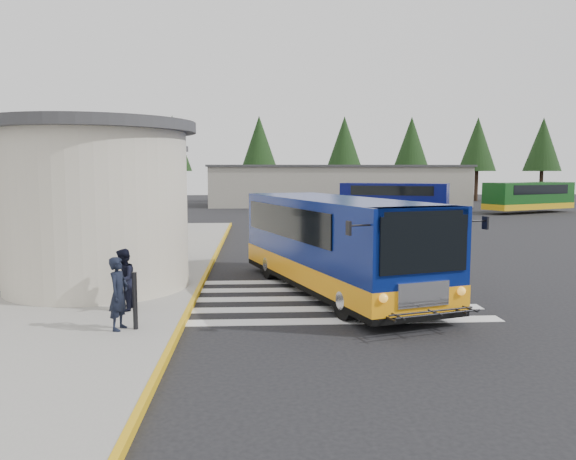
{
  "coord_description": "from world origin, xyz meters",
  "views": [
    {
      "loc": [
        -2.34,
        -16.09,
        3.53
      ],
      "look_at": [
        -1.47,
        -0.5,
        1.9
      ],
      "focal_mm": 35.0,
      "sensor_mm": 36.0,
      "label": 1
    }
  ],
  "objects": [
    {
      "name": "far_bus_a",
      "position": [
        8.98,
        29.63,
        1.45
      ],
      "size": [
        8.88,
        5.78,
        2.23
      ],
      "rotation": [
        0.0,
        0.0,
        1.14
      ],
      "color": "#060B50",
      "rests_on": "ground"
    },
    {
      "name": "depot_building",
      "position": [
        6.0,
        42.0,
        2.11
      ],
      "size": [
        26.4,
        8.4,
        4.2
      ],
      "color": "gray",
      "rests_on": "ground"
    },
    {
      "name": "pedestrian_a",
      "position": [
        -5.3,
        -4.14,
        0.94
      ],
      "size": [
        0.5,
        0.64,
        1.57
      ],
      "primitive_type": "imported",
      "rotation": [
        0.0,
        0.0,
        1.35
      ],
      "color": "black",
      "rests_on": "sidewalk"
    },
    {
      "name": "bollard",
      "position": [
        -4.96,
        -4.13,
        0.77
      ],
      "size": [
        0.1,
        0.1,
        1.24
      ],
      "primitive_type": "cylinder",
      "color": "black",
      "rests_on": "sidewalk"
    },
    {
      "name": "curb_strip",
      "position": [
        -4.05,
        4.0,
        0.08
      ],
      "size": [
        0.12,
        34.0,
        0.16
      ],
      "primitive_type": "cube",
      "color": "gold",
      "rests_on": "ground"
    },
    {
      "name": "far_bus_b",
      "position": [
        21.04,
        30.88,
        1.47
      ],
      "size": [
        8.97,
        5.93,
        2.26
      ],
      "rotation": [
        0.0,
        0.0,
        2.01
      ],
      "color": "#114114",
      "rests_on": "ground"
    },
    {
      "name": "crosswalk",
      "position": [
        -0.5,
        -0.8,
        0.01
      ],
      "size": [
        8.0,
        5.35,
        0.01
      ],
      "color": "silver",
      "rests_on": "ground"
    },
    {
      "name": "station_building",
      "position": [
        -10.84,
        6.91,
        2.57
      ],
      "size": [
        12.7,
        18.7,
        4.8
      ],
      "color": "beige",
      "rests_on": "ground"
    },
    {
      "name": "sidewalk",
      "position": [
        -9.0,
        4.0,
        0.07
      ],
      "size": [
        10.0,
        34.0,
        0.15
      ],
      "primitive_type": "cube",
      "color": "gray",
      "rests_on": "ground"
    },
    {
      "name": "tree_line",
      "position": [
        6.29,
        50.0,
        6.77
      ],
      "size": [
        58.4,
        4.4,
        10.0
      ],
      "color": "black",
      "rests_on": "ground"
    },
    {
      "name": "pedestrian_b",
      "position": [
        -5.6,
        -2.48,
        0.91
      ],
      "size": [
        0.6,
        0.76,
        1.52
      ],
      "primitive_type": "imported",
      "rotation": [
        0.0,
        0.0,
        -1.61
      ],
      "color": "black",
      "rests_on": "sidewalk"
    },
    {
      "name": "transit_bus",
      "position": [
        -0.06,
        0.07,
        1.32
      ],
      "size": [
        5.61,
        10.03,
        2.76
      ],
      "rotation": [
        0.0,
        0.0,
        0.31
      ],
      "color": "navy",
      "rests_on": "ground"
    },
    {
      "name": "ground",
      "position": [
        0.0,
        0.0,
        0.0
      ],
      "size": [
        140.0,
        140.0,
        0.0
      ],
      "primitive_type": "plane",
      "color": "black",
      "rests_on": "ground"
    }
  ]
}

